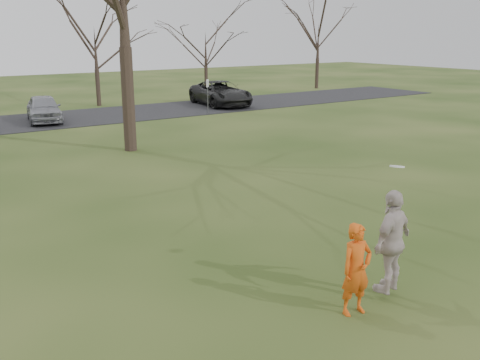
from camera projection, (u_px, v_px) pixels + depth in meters
name	position (u px, v px, depth m)	size (l,w,h in m)	color
ground	(367.00, 310.00, 9.64)	(120.00, 120.00, 0.00)	#1E380F
parking_strip	(23.00, 122.00, 29.52)	(62.00, 6.50, 0.04)	black
player_defender	(356.00, 269.00, 9.33)	(0.60, 0.40, 1.65)	#DD5212
car_4	(44.00, 108.00, 29.52)	(1.70, 4.22, 1.44)	gray
car_6	(221.00, 93.00, 36.20)	(2.64, 5.72, 1.59)	black
catching_play	(392.00, 241.00, 9.82)	(1.22, 0.72, 2.34)	beige
sign_white	(208.00, 90.00, 32.21)	(0.35, 0.35, 2.08)	#47474C
small_tree_row	(68.00, 46.00, 34.91)	(55.00, 5.90, 8.50)	#352821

